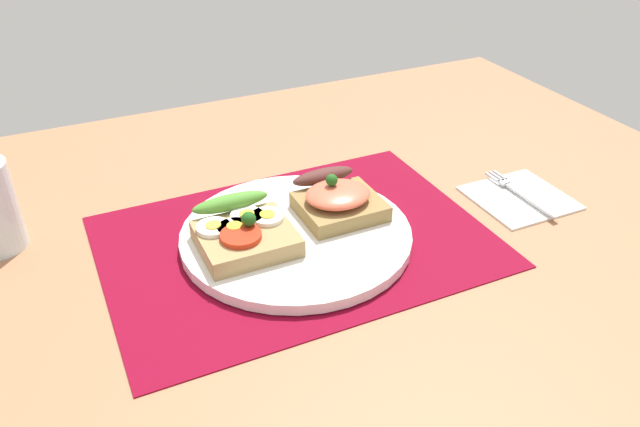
% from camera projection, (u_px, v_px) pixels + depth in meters
% --- Properties ---
extents(ground_plane, '(1.20, 0.90, 0.03)m').
position_uv_depth(ground_plane, '(297.00, 253.00, 0.74)').
color(ground_plane, '#9F6B48').
extents(placemat, '(0.43, 0.31, 0.00)m').
position_uv_depth(placemat, '(296.00, 241.00, 0.73)').
color(placemat, maroon).
rests_on(placemat, ground_plane).
extents(plate, '(0.26, 0.26, 0.01)m').
position_uv_depth(plate, '(296.00, 235.00, 0.73)').
color(plate, white).
rests_on(plate, placemat).
extents(sandwich_egg_tomato, '(0.10, 0.11, 0.04)m').
position_uv_depth(sandwich_egg_tomato, '(243.00, 232.00, 0.69)').
color(sandwich_egg_tomato, '#A38654').
rests_on(sandwich_egg_tomato, plate).
extents(sandwich_salmon, '(0.09, 0.10, 0.05)m').
position_uv_depth(sandwich_salmon, '(337.00, 199.00, 0.75)').
color(sandwich_salmon, olive).
rests_on(sandwich_salmon, plate).
extents(napkin, '(0.12, 0.11, 0.01)m').
position_uv_depth(napkin, '(520.00, 197.00, 0.81)').
color(napkin, white).
rests_on(napkin, ground_plane).
extents(fork, '(0.02, 0.13, 0.00)m').
position_uv_depth(fork, '(519.00, 192.00, 0.81)').
color(fork, '#B7B7BC').
rests_on(fork, napkin).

